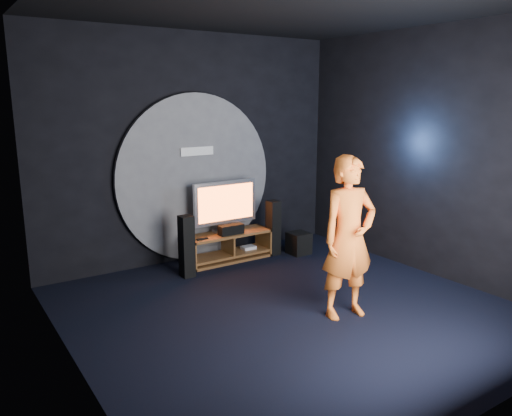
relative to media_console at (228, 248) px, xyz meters
The scene contains 15 objects.
floor 2.09m from the media_console, 99.40° to the right, with size 5.00×5.00×0.00m, color black.
back_wall 1.65m from the media_console, 127.02° to the left, with size 5.00×0.04×3.50m, color black.
front_wall 4.82m from the media_console, 94.26° to the right, with size 5.00×0.04×3.50m, color black.
left_wall 3.83m from the media_console, 144.17° to the right, with size 0.04×5.00×3.50m, color black.
right_wall 3.36m from the media_console, 43.49° to the right, with size 0.04×5.00×3.50m, color black.
ceiling 3.91m from the media_console, 99.40° to the right, with size 5.00×5.00×0.01m, color black.
wall_disc_panel 1.22m from the media_console, 130.75° to the left, with size 2.60×0.11×2.60m.
media_console is the anchor object (origin of this frame).
tv 0.70m from the media_console, 96.00° to the left, with size 1.08×0.22×0.81m.
center_speaker 0.34m from the media_console, 94.14° to the right, with size 0.40×0.15×0.15m, color black.
remote 0.60m from the media_console, 167.01° to the right, with size 0.18×0.05×0.02m, color black.
tower_speaker_left 0.95m from the media_console, 160.61° to the right, with size 0.18×0.20×0.90m, color black.
tower_speaker_right 0.82m from the media_console, ahead, with size 0.18×0.20×0.90m, color black.
subwoofer 1.19m from the media_console, 16.90° to the right, with size 0.32×0.32×0.36m, color black.
player 2.64m from the media_console, 87.16° to the right, with size 0.69×0.46×1.90m, color orange.
Camera 1 is at (-3.47, -4.49, 2.53)m, focal length 35.00 mm.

